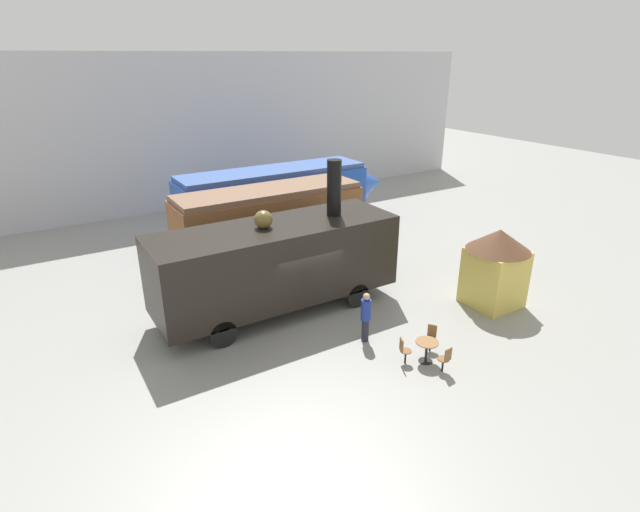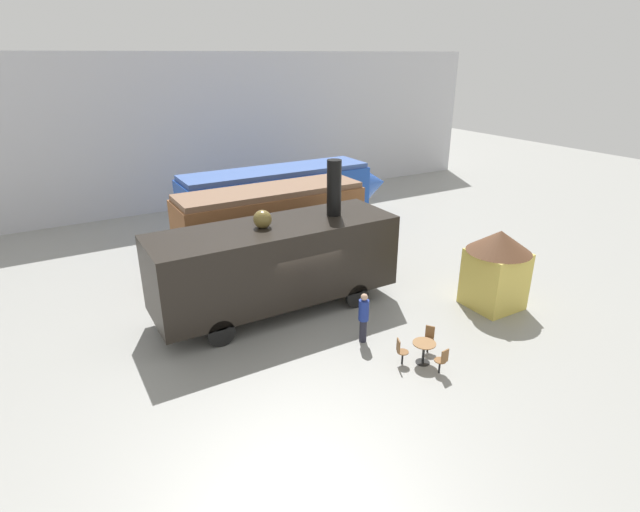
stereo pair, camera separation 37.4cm
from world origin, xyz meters
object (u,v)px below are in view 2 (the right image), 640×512
steam_locomotive (276,260)px  ticket_kiosk (497,265)px  cafe_chair_0 (442,359)px  streamlined_locomotive (291,194)px  passenger_coach_wooden (271,218)px  cafe_table_near (424,348)px  visitor_person (364,316)px

steam_locomotive → ticket_kiosk: size_ratio=2.95×
cafe_chair_0 → ticket_kiosk: bearing=-69.7°
streamlined_locomotive → passenger_coach_wooden: (-2.81, -3.51, 0.09)m
steam_locomotive → cafe_table_near: 6.07m
visitor_person → steam_locomotive: bearing=113.1°
streamlined_locomotive → visitor_person: (-3.13, -11.17, -1.05)m
cafe_table_near → visitor_person: bearing=114.2°
steam_locomotive → visitor_person: 3.87m
visitor_person → ticket_kiosk: bearing=-3.8°
streamlined_locomotive → visitor_person: 11.65m
streamlined_locomotive → cafe_table_near: 13.42m
steam_locomotive → cafe_chair_0: size_ratio=10.18×
visitor_person → ticket_kiosk: (5.66, -0.38, 0.72)m
visitor_person → ticket_kiosk: 5.72m
cafe_table_near → visitor_person: visitor_person is taller
streamlined_locomotive → cafe_chair_0: size_ratio=13.70×
visitor_person → ticket_kiosk: ticket_kiosk is taller
cafe_table_near → cafe_chair_0: (0.08, -0.72, -0.01)m
cafe_chair_0 → visitor_person: 2.90m
streamlined_locomotive → cafe_chair_0: bearing=-98.9°
streamlined_locomotive → cafe_table_near: (-2.25, -13.15, -1.49)m
streamlined_locomotive → visitor_person: bearing=-105.7°
visitor_person → streamlined_locomotive: bearing=74.3°
cafe_table_near → ticket_kiosk: bearing=18.5°
ticket_kiosk → cafe_chair_0: bearing=-153.7°
streamlined_locomotive → ticket_kiosk: streamlined_locomotive is taller
steam_locomotive → cafe_chair_0: (2.42, -6.13, -1.47)m
ticket_kiosk → passenger_coach_wooden: bearing=123.6°
ticket_kiosk → streamlined_locomotive: bearing=102.3°
steam_locomotive → ticket_kiosk: steam_locomotive is taller
steam_locomotive → visitor_person: steam_locomotive is taller
streamlined_locomotive → passenger_coach_wooden: passenger_coach_wooden is taller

